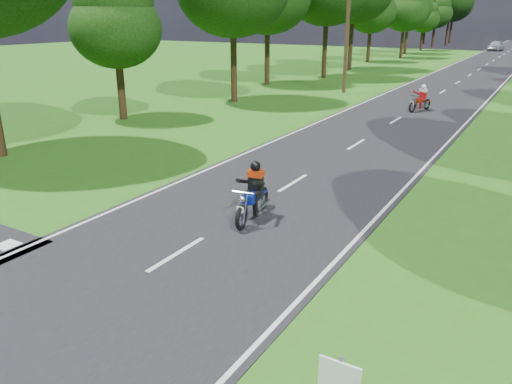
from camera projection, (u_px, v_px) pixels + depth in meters
The scene contains 7 objects.
ground at pixel (112, 294), 9.91m from camera, with size 160.00×160.00×0.00m, color #306216.
main_road at pixel (479, 69), 50.44m from camera, with size 7.00×140.00×0.02m, color black.
road_markings at pixel (475, 71), 48.98m from camera, with size 7.40×140.00×0.01m.
telegraph_pole at pixel (347, 33), 34.12m from camera, with size 1.20×0.26×8.00m.
rider_near_blue at pixel (253, 191), 13.26m from camera, with size 0.63×1.88×1.57m, color #0D2496, non-canonical shape.
rider_far_red at pixel (421, 98), 28.38m from camera, with size 0.60×1.80×1.50m, color #A5200C, non-canonical shape.
distant_car at pixel (496, 46), 76.30m from camera, with size 1.78×4.42×1.50m, color silver.
Camera 1 is at (6.87, -5.99, 5.24)m, focal length 35.00 mm.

